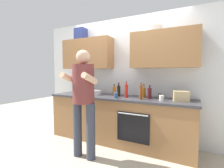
# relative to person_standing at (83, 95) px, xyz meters

# --- Properties ---
(ground_plane) EXTENTS (12.00, 12.00, 0.00)m
(ground_plane) POSITION_rel_person_standing_xyz_m (0.24, 0.77, -1.02)
(ground_plane) COLOR #B2A893
(back_wall_unit) EXTENTS (4.00, 0.38, 2.50)m
(back_wall_unit) POSITION_rel_person_standing_xyz_m (0.23, 1.04, 0.48)
(back_wall_unit) COLOR silver
(back_wall_unit) RESTS_ON ground
(counter) EXTENTS (2.84, 0.67, 0.90)m
(counter) POSITION_rel_person_standing_xyz_m (0.24, 0.77, -0.56)
(counter) COLOR olive
(counter) RESTS_ON ground
(person_standing) EXTENTS (0.49, 0.45, 1.72)m
(person_standing) POSITION_rel_person_standing_xyz_m (0.00, 0.00, 0.00)
(person_standing) COLOR #383D4C
(person_standing) RESTS_ON ground
(bottle_soy) EXTENTS (0.06, 0.06, 0.27)m
(bottle_soy) POSITION_rel_person_standing_xyz_m (0.24, 0.82, -0.01)
(bottle_soy) COLOR black
(bottle_soy) RESTS_ON counter
(bottle_juice) EXTENTS (0.07, 0.07, 0.22)m
(bottle_juice) POSITION_rel_person_standing_xyz_m (0.08, 0.94, -0.03)
(bottle_juice) COLOR orange
(bottle_juice) RESTS_ON counter
(bottle_soda) EXTENTS (0.07, 0.07, 0.27)m
(bottle_soda) POSITION_rel_person_standing_xyz_m (-0.68, 0.78, -0.00)
(bottle_soda) COLOR #198C33
(bottle_soda) RESTS_ON counter
(bottle_wine) EXTENTS (0.07, 0.07, 0.24)m
(bottle_wine) POSITION_rel_person_standing_xyz_m (0.85, 0.81, -0.02)
(bottle_wine) COLOR #471419
(bottle_wine) RESTS_ON counter
(bottle_syrup) EXTENTS (0.07, 0.07, 0.26)m
(bottle_syrup) POSITION_rel_person_standing_xyz_m (0.72, 0.87, -0.02)
(bottle_syrup) COLOR #8C4C14
(bottle_syrup) RESTS_ON counter
(bottle_hotsauce) EXTENTS (0.06, 0.06, 0.30)m
(bottle_hotsauce) POSITION_rel_person_standing_xyz_m (0.43, 0.75, 0.01)
(bottle_hotsauce) COLOR red
(bottle_hotsauce) RESTS_ON counter
(bottle_vinegar) EXTENTS (0.05, 0.05, 0.29)m
(bottle_vinegar) POSITION_rel_person_standing_xyz_m (0.73, 0.67, 0.01)
(bottle_vinegar) COLOR brown
(bottle_vinegar) RESTS_ON counter
(bottle_water) EXTENTS (0.08, 0.08, 0.23)m
(bottle_water) POSITION_rel_person_standing_xyz_m (-0.58, 0.60, -0.02)
(bottle_water) COLOR silver
(bottle_water) RESTS_ON counter
(cup_stoneware) EXTENTS (0.07, 0.07, 0.09)m
(cup_stoneware) POSITION_rel_person_standing_xyz_m (1.00, 0.96, -0.07)
(cup_stoneware) COLOR slate
(cup_stoneware) RESTS_ON counter
(cup_tea) EXTENTS (0.07, 0.07, 0.10)m
(cup_tea) POSITION_rel_person_standing_xyz_m (0.28, 0.61, -0.07)
(cup_tea) COLOR #33598C
(cup_tea) RESTS_ON counter
(cup_coffee) EXTENTS (0.07, 0.07, 0.09)m
(cup_coffee) POSITION_rel_person_standing_xyz_m (1.08, 0.68, -0.07)
(cup_coffee) COLOR white
(cup_coffee) RESTS_ON counter
(mixing_bowl) EXTENTS (0.26, 0.26, 0.10)m
(mixing_bowl) POSITION_rel_person_standing_xyz_m (-0.30, 0.84, -0.07)
(mixing_bowl) COLOR silver
(mixing_bowl) RESTS_ON counter
(grocery_bag_bread) EXTENTS (0.28, 0.27, 0.17)m
(grocery_bag_bread) POSITION_rel_person_standing_xyz_m (1.36, 0.81, -0.03)
(grocery_bag_bread) COLOR tan
(grocery_bag_bread) RESTS_ON counter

